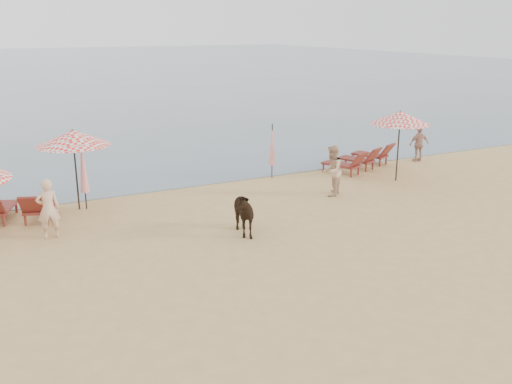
# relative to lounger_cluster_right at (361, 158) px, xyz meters

# --- Properties ---
(ground) EXTENTS (120.00, 120.00, 0.00)m
(ground) POSITION_rel_lounger_cluster_right_xyz_m (-7.18, -9.40, -0.46)
(ground) COLOR tan
(ground) RESTS_ON ground
(sea) EXTENTS (160.00, 140.00, 0.06)m
(sea) POSITION_rel_lounger_cluster_right_xyz_m (-7.18, 70.60, -0.46)
(sea) COLOR #51606B
(sea) RESTS_ON ground
(lounger_cluster_right) EXTENTS (3.47, 2.80, 0.66)m
(lounger_cluster_right) POSITION_rel_lounger_cluster_right_xyz_m (0.00, 0.00, 0.00)
(lounger_cluster_right) COLOR maroon
(lounger_cluster_right) RESTS_ON ground
(umbrella_open_left_a) EXTENTS (2.33, 2.33, 2.65)m
(umbrella_open_left_a) POSITION_rel_lounger_cluster_right_xyz_m (-11.57, -0.20, 1.92)
(umbrella_open_left_a) COLOR black
(umbrella_open_left_a) RESTS_ON ground
(umbrella_open_right) EXTENTS (2.24, 2.24, 2.73)m
(umbrella_open_right) POSITION_rel_lounger_cluster_right_xyz_m (0.09, -2.13, 2.00)
(umbrella_open_right) COLOR black
(umbrella_open_right) RESTS_ON ground
(umbrella_closed_left) EXTENTS (0.29, 0.29, 2.35)m
(umbrella_closed_left) POSITION_rel_lounger_cluster_right_xyz_m (-11.35, -0.27, 0.99)
(umbrella_closed_left) COLOR black
(umbrella_closed_left) RESTS_ON ground
(umbrella_closed_right) EXTENTS (0.26, 0.26, 2.15)m
(umbrella_closed_right) POSITION_rel_lounger_cluster_right_xyz_m (-4.01, 0.43, 0.86)
(umbrella_closed_right) COLOR black
(umbrella_closed_right) RESTS_ON ground
(cow) EXTENTS (0.92, 1.66, 1.34)m
(cow) POSITION_rel_lounger_cluster_right_xyz_m (-7.86, -4.68, 0.21)
(cow) COLOR black
(cow) RESTS_ON ground
(beachgoer_left) EXTENTS (0.65, 0.43, 1.74)m
(beachgoer_left) POSITION_rel_lounger_cluster_right_xyz_m (-12.78, -2.52, 0.41)
(beachgoer_left) COLOR #D4A784
(beachgoer_left) RESTS_ON ground
(beachgoer_right_a) EXTENTS (1.11, 1.10, 1.80)m
(beachgoer_right_a) POSITION_rel_lounger_cluster_right_xyz_m (-3.29, -2.65, 0.44)
(beachgoer_right_a) COLOR tan
(beachgoer_right_a) RESTS_ON ground
(beachgoer_right_b) EXTENTS (0.97, 0.54, 1.56)m
(beachgoer_right_b) POSITION_rel_lounger_cluster_right_xyz_m (3.14, -0.00, 0.32)
(beachgoer_right_b) COLOR tan
(beachgoer_right_b) RESTS_ON ground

